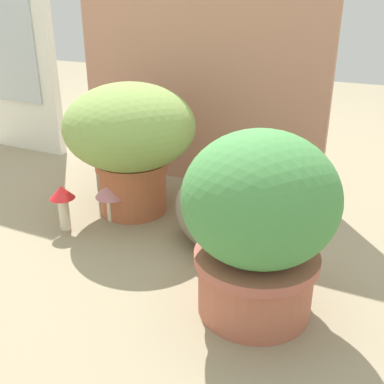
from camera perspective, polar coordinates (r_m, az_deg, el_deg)
The scene contains 8 objects.
ground_plane at distance 1.42m, azimuth -6.93°, elevation -5.82°, with size 6.00×6.00×0.00m, color gray.
cardboard_backdrop at distance 1.74m, azimuth 0.56°, elevation 13.90°, with size 0.97×0.03×0.80m, color tan.
window_panel_white at distance 2.26m, azimuth -20.95°, elevation 17.24°, with size 0.40×0.05×0.99m.
grass_planter at distance 1.51m, azimuth -7.62°, elevation 6.77°, with size 0.42×0.42×0.43m.
leafy_planter at distance 1.01m, azimuth 8.23°, elevation -3.51°, with size 0.34×0.34×0.43m.
cat at distance 1.30m, azimuth 2.81°, elevation -2.33°, with size 0.34×0.29×0.32m.
mushroom_ornament_pink at distance 1.51m, azimuth -9.86°, elevation 0.02°, with size 0.11×0.11×0.14m.
mushroom_ornament_red at distance 1.47m, azimuth -15.66°, elevation -0.85°, with size 0.08×0.08×0.15m.
Camera 1 is at (0.69, -1.03, 0.69)m, focal length 43.30 mm.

